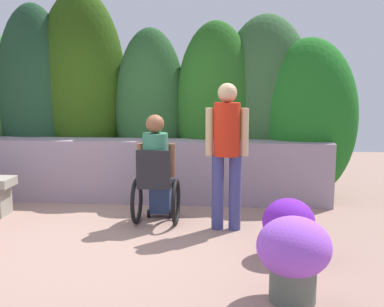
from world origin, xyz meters
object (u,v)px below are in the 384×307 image
at_px(flower_pot_terracotta_by_wall, 288,226).
at_px(flower_pot_red_accent, 294,254).
at_px(person_standing_companion, 227,146).
at_px(person_in_wheelchair, 156,173).

height_order(flower_pot_terracotta_by_wall, flower_pot_red_accent, flower_pot_red_accent).
height_order(person_standing_companion, flower_pot_terracotta_by_wall, person_standing_companion).
xyz_separation_m(flower_pot_terracotta_by_wall, flower_pot_red_accent, (-0.07, -0.96, 0.08)).
xyz_separation_m(person_standing_companion, flower_pot_red_accent, (0.56, -1.78, -0.59)).
bearing_deg(person_standing_companion, flower_pot_terracotta_by_wall, -55.24).
relative_size(person_in_wheelchair, flower_pot_terracotta_by_wall, 2.26).
bearing_deg(flower_pot_red_accent, person_standing_companion, 107.42).
distance_m(person_in_wheelchair, flower_pot_red_accent, 2.42).
bearing_deg(person_in_wheelchair, person_standing_companion, -19.12).
bearing_deg(person_standing_companion, person_in_wheelchair, 165.68).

